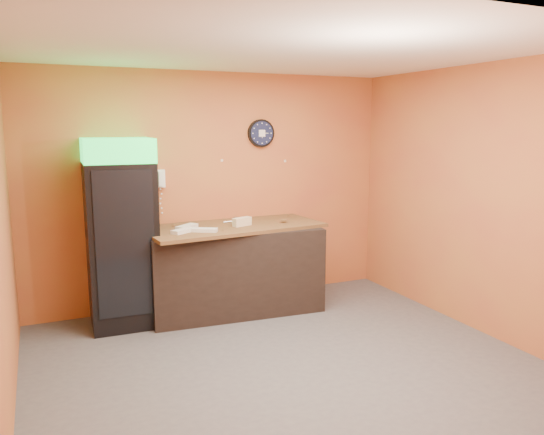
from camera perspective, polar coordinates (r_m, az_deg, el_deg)
floor at (r=5.08m, az=1.30°, el=-15.40°), size 4.50×4.50×0.00m
back_wall at (r=6.51m, az=-6.21°, el=3.03°), size 4.50×0.02×2.80m
right_wall at (r=5.97m, az=21.28°, el=1.80°), size 0.02×4.00×2.80m
ceiling at (r=4.64m, az=1.44°, el=17.68°), size 4.50×4.00×0.02m
beverage_cooler at (r=5.93m, az=-15.82°, el=-1.92°), size 0.74×0.75×2.04m
prep_counter at (r=6.30m, az=-4.14°, el=-5.58°), size 2.04×1.02×0.99m
wall_clock at (r=6.64m, az=-1.18°, el=9.05°), size 0.34×0.06×0.34m
wall_phone at (r=6.26m, az=-11.96°, el=4.11°), size 0.11×0.10×0.21m
butcher_paper at (r=6.18m, az=-4.20°, el=-0.98°), size 2.12×1.12×0.04m
sub_roll_stack at (r=6.10m, az=-3.25°, el=-0.46°), size 0.24×0.15×0.10m
wrapped_sandwich_left at (r=5.80m, az=-9.53°, el=-1.42°), size 0.29×0.24×0.04m
wrapped_sandwich_mid at (r=5.81m, az=-7.22°, el=-1.34°), size 0.28×0.22×0.04m
wrapped_sandwich_right at (r=6.01m, az=-9.15°, el=-1.00°), size 0.29×0.26×0.04m
kitchen_tool at (r=6.35m, az=-3.91°, el=-0.21°), size 0.06×0.06×0.06m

